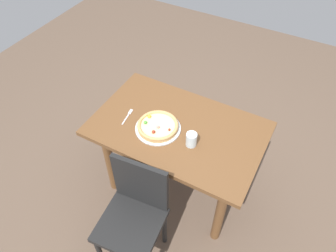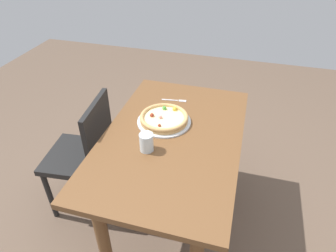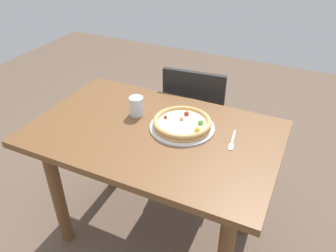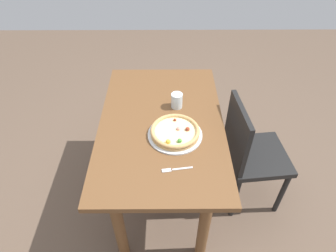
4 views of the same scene
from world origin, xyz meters
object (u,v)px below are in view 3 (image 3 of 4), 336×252
Objects in this scene: chair_near at (197,120)px; dining_table at (154,152)px; drinking_glass at (137,106)px; pizza at (182,123)px; plate at (182,127)px; fork at (232,142)px.

dining_table is at bearing -96.48° from chair_near.
chair_near reaches higher than drinking_glass.
pizza is at bearing -144.92° from dining_table.
drinking_glass is at bearing -3.64° from pizza.
plate is 0.03m from pizza.
drinking_glass reaches higher than plate.
dining_table is 1.37× the size of chair_near.
drinking_glass is at bearing -100.92° from fork.
fork reaches higher than dining_table.
plate is (-0.12, -0.08, 0.14)m from dining_table.
fork is (-0.26, 0.01, -0.00)m from plate.
drinking_glass is (0.27, -0.02, 0.02)m from pizza.
chair_near is at bearing -107.51° from drinking_glass.
fork is (-0.26, 0.01, -0.03)m from pizza.
drinking_glass is (0.16, 0.50, 0.33)m from chair_near.
dining_table is at bearing 146.70° from drinking_glass.
drinking_glass reaches higher than fork.
fork is at bearing -60.79° from chair_near.
chair_near is 3.08× the size of pizza.
dining_table is 0.26m from drinking_glass.
dining_table is 12.00× the size of drinking_glass.
chair_near is at bearing -153.09° from fork.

